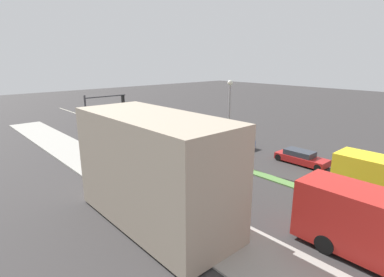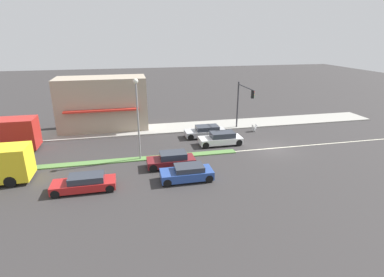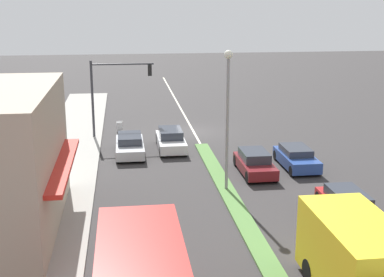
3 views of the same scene
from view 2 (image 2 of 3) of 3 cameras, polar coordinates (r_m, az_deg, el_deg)
ground_plane at (r=28.63m, az=-19.35°, el=-4.57°), size 160.00×160.00×0.00m
sidewalk_right at (r=37.06m, az=-18.67°, el=1.00°), size 4.00×73.00×0.12m
lane_marking_center at (r=31.63m, az=14.90°, el=-1.83°), size 0.16×60.00×0.01m
building_corner_store at (r=37.54m, az=-16.62°, el=6.43°), size 4.96×10.27×6.18m
traffic_signal_main at (r=35.50m, az=9.58°, el=7.41°), size 4.59×0.34×5.60m
street_lamp at (r=26.87m, az=-10.36°, el=5.47°), size 0.44×0.44×7.37m
pedestrian at (r=36.84m, az=-9.75°, el=3.20°), size 0.34×0.34×1.70m
warning_aframe_sign at (r=36.55m, az=11.76°, el=1.98°), size 0.45×0.53×0.84m
sedan_silver at (r=33.87m, az=2.62°, el=1.34°), size 1.82×4.58×1.28m
hatchback_red at (r=23.83m, az=-19.77°, el=-7.98°), size 1.72×4.59×1.22m
van_white at (r=31.56m, az=5.52°, el=-0.03°), size 1.80×4.49×1.37m
coupe_blue at (r=23.93m, az=-0.95°, el=-6.58°), size 1.81×4.14×1.25m
sedan_maroon at (r=26.30m, az=-3.93°, el=-4.07°), size 1.77×4.15×1.33m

